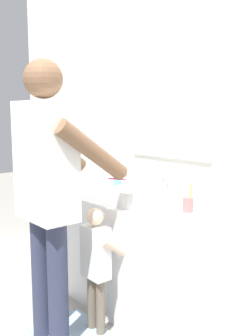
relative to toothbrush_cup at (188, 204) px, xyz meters
name	(u,v)px	position (x,y,z in m)	size (l,w,h in m)	color
ground_plane	(109,327)	(-0.36, -0.36, -0.87)	(14.00, 14.00, 0.00)	#9E998E
back_wall	(174,127)	(-0.36, 0.26, 0.48)	(4.40, 0.10, 2.70)	silver
vanity_cabinet	(142,259)	(-0.36, -0.06, -0.46)	(1.36, 0.54, 0.82)	white
sink_basin	(140,196)	(-0.36, -0.08, 0.01)	(0.40, 0.40, 0.11)	silver
faucet	(164,188)	(-0.36, 0.15, 0.03)	(0.18, 0.14, 0.18)	#B7BABF
toothbrush_cup	(188,204)	(0.00, 0.00, 0.00)	(0.07, 0.07, 0.21)	#D86666
soap_bottle	(117,186)	(-0.72, 0.00, 0.02)	(0.06, 0.06, 0.16)	#66B2D1
child_toddler	(97,259)	(-0.36, -0.46, -0.36)	(0.26, 0.26, 0.85)	#6B5B4C
adult_parent	(49,179)	(-0.47, -0.74, 0.19)	(0.55, 0.57, 1.76)	#2D334C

